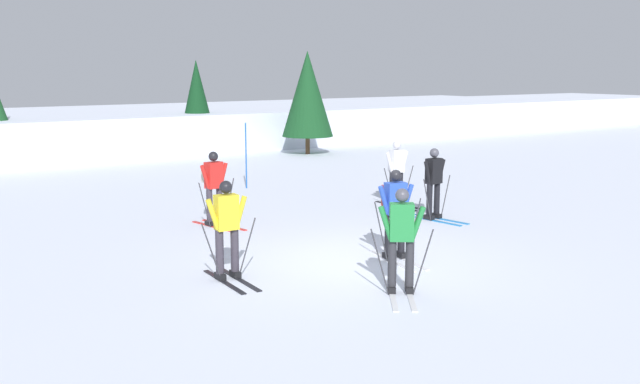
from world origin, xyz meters
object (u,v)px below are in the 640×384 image
Objects in this scene: skier_white at (397,171)px; skier_green at (401,238)px; skier_black at (434,182)px; conifer_far_right at (307,94)px; skier_yellow at (227,227)px; conifer_far_left at (197,99)px; trail_marker_pole at (246,156)px; skier_red at (213,184)px; skier_blue at (395,209)px.

skier_green is (-4.93, -5.86, 0.00)m from skier_white.
skier_green is at bearing -138.40° from skier_black.
conifer_far_right reaches higher than skier_green.
skier_yellow and skier_white have the same top height.
trail_marker_pole is at bearing -107.23° from conifer_far_left.
conifer_far_right is at bearing 44.45° from trail_marker_pole.
skier_red is at bearing 91.43° from skier_green.
skier_blue is at bearing -118.19° from conifer_far_right.
conifer_far_right is at bearing 61.81° from skier_blue.
conifer_far_left is (7.95, 18.03, 1.35)m from skier_yellow.
skier_white is at bearing 27.59° from skier_yellow.
trail_marker_pole is 10.36m from conifer_far_left.
conifer_far_left is at bearing 73.46° from skier_green.
skier_green is at bearing -127.58° from skier_blue.
conifer_far_left reaches higher than skier_blue.
skier_black is 16.50m from conifer_far_left.
skier_white is 1.00× the size of skier_red.
skier_red is 5.21m from trail_marker_pole.
skier_blue and skier_green have the same top height.
conifer_far_right is at bearing 67.76° from skier_white.
trail_marker_pole is 0.50× the size of conifer_far_left.
conifer_far_left is (1.59, 16.37, 1.35)m from skier_black.
conifer_far_right reaches higher than skier_black.
skier_blue is at bearing -144.41° from skier_black.
skier_black is 1.00× the size of skier_green.
skier_black is at bearing -104.12° from skier_white.
skier_green is at bearing -88.57° from skier_red.
skier_green is 19.28m from conifer_far_right.
skier_red is at bearing -132.44° from conifer_far_right.
trail_marker_pole is 9.09m from conifer_far_right.
trail_marker_pole reaches higher than skier_white.
skier_yellow and skier_red have the same top height.
conifer_far_right is (4.46, 10.91, 1.60)m from skier_white.
conifer_far_left reaches higher than skier_black.
skier_green is 0.44× the size of conifer_far_left.
conifer_far_right is (9.54, 10.44, 1.56)m from skier_red.
skier_green is (0.16, -6.33, -0.04)m from skier_red.
conifer_far_left is (6.03, 20.32, 1.35)m from skier_green.
skier_white is (6.84, 3.58, -0.00)m from skier_yellow.
skier_black is at bearing 14.62° from skier_yellow.
skier_blue is 1.00× the size of skier_red.
skier_blue and skier_red have the same top height.
conifer_far_left is at bearing 75.77° from skier_blue.
skier_red is 15.35m from conifer_far_left.
skier_black and skier_red have the same top height.
skier_black is 5.94m from skier_green.
conifer_far_left is 0.92× the size of conifer_far_right.
conifer_far_left reaches higher than skier_white.
skier_yellow is at bearing -120.86° from trail_marker_pole.
skier_blue is at bearing -104.23° from conifer_far_left.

